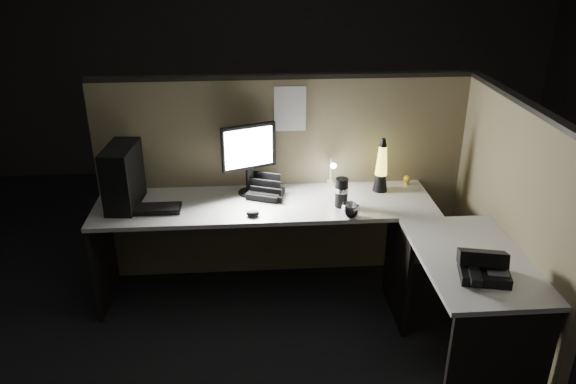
{
  "coord_description": "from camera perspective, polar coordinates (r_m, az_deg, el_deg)",
  "views": [
    {
      "loc": [
        -0.25,
        -2.85,
        2.37
      ],
      "look_at": [
        -0.01,
        0.35,
        0.92
      ],
      "focal_mm": 35.0,
      "sensor_mm": 36.0,
      "label": 1
    }
  ],
  "objects": [
    {
      "name": "floor",
      "position": [
        3.71,
        0.6,
        -15.27
      ],
      "size": [
        6.0,
        6.0,
        0.0
      ],
      "primitive_type": "plane",
      "color": "black",
      "rests_on": "ground"
    },
    {
      "name": "organizer",
      "position": [
        3.9,
        -2.3,
        0.13
      ],
      "size": [
        0.28,
        0.26,
        0.17
      ],
      "rotation": [
        0.0,
        0.0,
        -0.37
      ],
      "color": "black",
      "rests_on": "desk"
    },
    {
      "name": "lava_lamp",
      "position": [
        3.99,
        9.45,
        2.29
      ],
      "size": [
        0.1,
        0.1,
        0.39
      ],
      "color": "black",
      "rests_on": "desk"
    },
    {
      "name": "pc_tower",
      "position": [
        3.85,
        -16.42,
        1.53
      ],
      "size": [
        0.21,
        0.41,
        0.42
      ],
      "primitive_type": "cube",
      "rotation": [
        0.0,
        0.0,
        -0.09
      ],
      "color": "black",
      "rests_on": "desk"
    },
    {
      "name": "partition_back",
      "position": [
        4.12,
        -0.44,
        1.23
      ],
      "size": [
        2.66,
        0.06,
        1.5
      ],
      "primitive_type": "cube",
      "color": "#6B6343",
      "rests_on": "ground"
    },
    {
      "name": "pinned_paper",
      "position": [
        3.9,
        0.21,
        8.43
      ],
      "size": [
        0.22,
        0.0,
        0.32
      ],
      "primitive_type": "cube",
      "color": "white",
      "rests_on": "partition_back"
    },
    {
      "name": "room_shell",
      "position": [
        2.95,
        0.73,
        9.67
      ],
      "size": [
        6.0,
        6.0,
        6.0
      ],
      "color": "silver",
      "rests_on": "ground"
    },
    {
      "name": "steel_mug",
      "position": [
        3.62,
        6.37,
        -1.9
      ],
      "size": [
        0.13,
        0.13,
        0.09
      ],
      "primitive_type": "imported",
      "rotation": [
        0.0,
        0.0,
        -0.15
      ],
      "color": "silver",
      "rests_on": "desk"
    },
    {
      "name": "keyboard",
      "position": [
        3.81,
        -14.45,
        -1.72
      ],
      "size": [
        0.48,
        0.16,
        0.02
      ],
      "primitive_type": "cube",
      "rotation": [
        0.0,
        0.0,
        0.01
      ],
      "color": "black",
      "rests_on": "desk"
    },
    {
      "name": "clip_lamp",
      "position": [
        4.0,
        4.46,
        2.11
      ],
      "size": [
        0.04,
        0.17,
        0.21
      ],
      "color": "silver",
      "rests_on": "desk"
    },
    {
      "name": "desk_phone",
      "position": [
        3.16,
        19.18,
        -7.18
      ],
      "size": [
        0.29,
        0.29,
        0.15
      ],
      "rotation": [
        0.0,
        0.0,
        -0.23
      ],
      "color": "black",
      "rests_on": "desk"
    },
    {
      "name": "monitor",
      "position": [
        3.86,
        -3.98,
        4.02
      ],
      "size": [
        0.37,
        0.18,
        0.5
      ],
      "rotation": [
        0.0,
        0.0,
        0.36
      ],
      "color": "black",
      "rests_on": "desk"
    },
    {
      "name": "figurine",
      "position": [
        4.17,
        12.01,
        1.31
      ],
      "size": [
        0.05,
        0.05,
        0.05
      ],
      "primitive_type": "sphere",
      "color": "gold",
      "rests_on": "desk"
    },
    {
      "name": "travel_mug",
      "position": [
        3.74,
        5.46,
        -0.07
      ],
      "size": [
        0.09,
        0.09,
        0.2
      ],
      "primitive_type": "cylinder",
      "color": "black",
      "rests_on": "desk"
    },
    {
      "name": "desk",
      "position": [
        3.61,
        3.15,
        -5.41
      ],
      "size": [
        2.6,
        1.6,
        0.73
      ],
      "color": "beige",
      "rests_on": "ground"
    },
    {
      "name": "partition_right",
      "position": [
        3.72,
        21.45,
        -3.3
      ],
      "size": [
        0.06,
        1.66,
        1.5
      ],
      "primitive_type": "cube",
      "color": "#6B6343",
      "rests_on": "ground"
    },
    {
      "name": "mouse",
      "position": [
        3.63,
        -3.6,
        -2.19
      ],
      "size": [
        0.09,
        0.06,
        0.03
      ],
      "primitive_type": "ellipsoid",
      "rotation": [
        0.0,
        0.0,
        -0.03
      ],
      "color": "black",
      "rests_on": "desk"
    }
  ]
}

